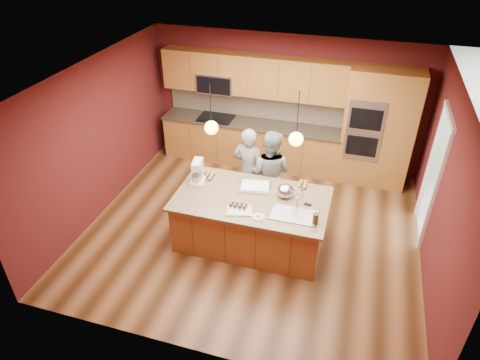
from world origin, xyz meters
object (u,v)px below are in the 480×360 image
(stand_mixer, at_px, (198,174))
(mixing_bowl, at_px, (285,191))
(island, at_px, (252,220))
(person_left, at_px, (248,170))
(person_right, at_px, (270,173))

(stand_mixer, relative_size, mixing_bowl, 1.56)
(island, xyz_separation_m, stand_mixer, (-0.96, 0.16, 0.61))
(stand_mixer, bearing_deg, island, -18.64)
(person_left, relative_size, stand_mixer, 3.87)
(island, height_order, stand_mixer, stand_mixer)
(island, relative_size, stand_mixer, 5.79)
(stand_mixer, bearing_deg, mixing_bowl, -7.99)
(person_left, distance_m, mixing_bowl, 1.10)
(person_right, bearing_deg, stand_mixer, 44.26)
(island, distance_m, person_left, 1.04)
(person_right, relative_size, stand_mixer, 3.87)
(person_left, relative_size, mixing_bowl, 6.04)
(island, relative_size, person_right, 1.50)
(island, height_order, mixing_bowl, island)
(person_left, bearing_deg, stand_mixer, 56.26)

